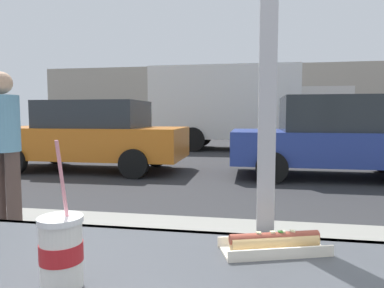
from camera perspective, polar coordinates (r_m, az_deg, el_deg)
ground_plane at (r=9.07m, az=9.97°, el=-3.87°), size 60.00×60.00×0.00m
sidewalk_strip at (r=2.87m, az=10.36°, el=-21.80°), size 16.00×2.80×0.16m
building_facade_far at (r=22.72m, az=9.96°, el=7.01°), size 28.00×1.20×4.50m
soda_cup_left at (r=0.78m, az=-20.71°, el=-16.10°), size 0.09×0.09×0.30m
hotdog_tray_near at (r=0.94m, az=13.42°, el=-15.59°), size 0.29×0.18×0.05m
parked_car_orange at (r=8.80m, az=-16.27°, el=1.41°), size 4.62×2.01×1.69m
parked_car_blue at (r=8.11m, az=22.36°, el=1.09°), size 4.36×2.08×1.76m
box_truck at (r=13.69m, az=8.13°, el=6.27°), size 7.30×2.44×3.18m
pedestrian at (r=3.93m, az=-28.63°, el=0.27°), size 0.32×0.32×1.63m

